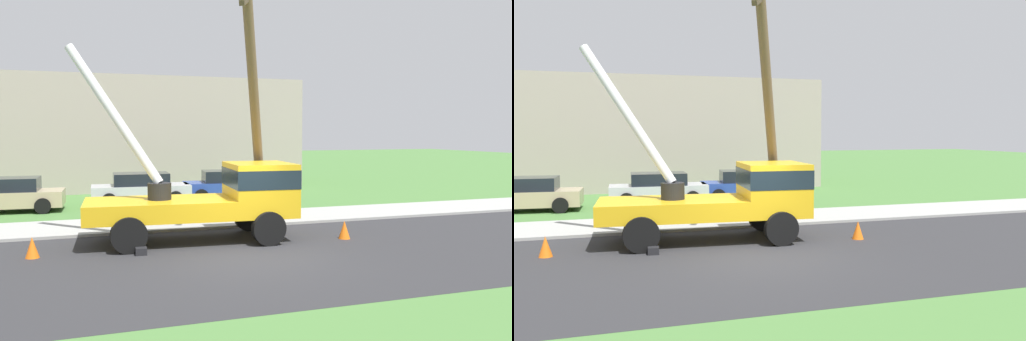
# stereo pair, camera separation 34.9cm
# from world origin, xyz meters

# --- Properties ---
(ground_plane) EXTENTS (120.00, 120.00, 0.00)m
(ground_plane) POSITION_xyz_m (0.00, 12.00, 0.00)
(ground_plane) COLOR #477538
(road_asphalt) EXTENTS (80.00, 8.44, 0.01)m
(road_asphalt) POSITION_xyz_m (0.00, 0.00, 0.00)
(road_asphalt) COLOR #2B2B2D
(road_asphalt) RESTS_ON ground
(sidewalk_strip) EXTENTS (80.00, 3.07, 0.10)m
(sidewalk_strip) POSITION_xyz_m (0.00, 5.76, 0.05)
(sidewalk_strip) COLOR #9E9E99
(sidewalk_strip) RESTS_ON ground
(utility_truck) EXTENTS (6.74, 3.21, 5.98)m
(utility_truck) POSITION_xyz_m (-0.16, 2.58, 1.41)
(utility_truck) COLOR gold
(utility_truck) RESTS_ON ground
(leaning_utility_pole) EXTENTS (2.14, 3.68, 8.43)m
(leaning_utility_pole) POSITION_xyz_m (1.29, 3.44, 4.31)
(leaning_utility_pole) COLOR brown
(leaning_utility_pole) RESTS_ON ground
(traffic_cone_ahead) EXTENTS (0.36, 0.36, 0.56)m
(traffic_cone_ahead) POSITION_xyz_m (3.57, 1.44, 0.28)
(traffic_cone_ahead) COLOR orange
(traffic_cone_ahead) RESTS_ON ground
(traffic_cone_behind) EXTENTS (0.36, 0.36, 0.56)m
(traffic_cone_behind) POSITION_xyz_m (-5.41, 1.83, 0.28)
(traffic_cone_behind) COLOR orange
(traffic_cone_behind) RESTS_ON ground
(parked_sedan_tan) EXTENTS (4.50, 2.19, 1.42)m
(parked_sedan_tan) POSITION_xyz_m (-7.01, 10.78, 0.71)
(parked_sedan_tan) COLOR tan
(parked_sedan_tan) RESTS_ON ground
(parked_sedan_silver) EXTENTS (4.45, 2.11, 1.42)m
(parked_sedan_silver) POSITION_xyz_m (-1.49, 11.53, 0.71)
(parked_sedan_silver) COLOR #B7B7BF
(parked_sedan_silver) RESTS_ON ground
(parked_sedan_blue) EXTENTS (4.56, 2.30, 1.42)m
(parked_sedan_blue) POSITION_xyz_m (2.75, 11.77, 0.71)
(parked_sedan_blue) COLOR #263F99
(parked_sedan_blue) RESTS_ON ground
(lowrise_building_backdrop) EXTENTS (18.00, 6.00, 6.40)m
(lowrise_building_backdrop) POSITION_xyz_m (-0.40, 19.18, 3.20)
(lowrise_building_backdrop) COLOR #A5998C
(lowrise_building_backdrop) RESTS_ON ground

